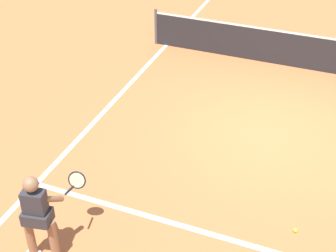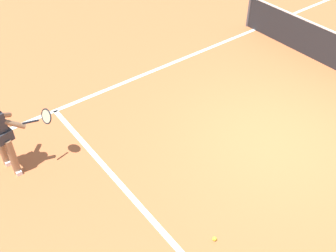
% 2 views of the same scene
% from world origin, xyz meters
% --- Properties ---
extents(ground_plane, '(28.57, 28.57, 0.00)m').
position_xyz_m(ground_plane, '(0.00, 0.00, 0.00)').
color(ground_plane, '#C66638').
extents(service_line_marking, '(7.09, 0.10, 0.01)m').
position_xyz_m(service_line_marking, '(0.00, -3.12, 0.00)').
color(service_line_marking, white).
rests_on(service_line_marking, ground).
extents(sideline_left_marking, '(0.10, 19.98, 0.01)m').
position_xyz_m(sideline_left_marking, '(-3.55, 0.00, 0.00)').
color(sideline_left_marking, white).
rests_on(sideline_left_marking, ground).
extents(tennis_player, '(0.70, 1.03, 1.55)m').
position_xyz_m(tennis_player, '(-2.46, -4.44, 0.85)').
color(tennis_player, '#8C6647').
rests_on(tennis_player, ground).
extents(tennis_ball_near, '(0.07, 0.07, 0.07)m').
position_xyz_m(tennis_ball_near, '(0.93, -2.57, 0.03)').
color(tennis_ball_near, '#D1E533').
rests_on(tennis_ball_near, ground).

